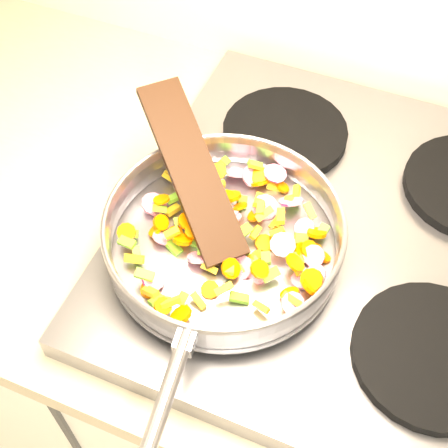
% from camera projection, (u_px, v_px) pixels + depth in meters
% --- Properties ---
extents(cooktop, '(0.60, 0.60, 0.04)m').
position_uv_depth(cooktop, '(346.00, 241.00, 0.86)').
color(cooktop, '#939399').
rests_on(cooktop, counter_top).
extents(grate_fl, '(0.19, 0.19, 0.02)m').
position_uv_depth(grate_fl, '(213.00, 277.00, 0.79)').
color(grate_fl, black).
rests_on(grate_fl, cooktop).
extents(grate_fr, '(0.19, 0.19, 0.02)m').
position_uv_depth(grate_fr, '(432.00, 355.00, 0.73)').
color(grate_fr, black).
rests_on(grate_fr, cooktop).
extents(grate_bl, '(0.19, 0.19, 0.02)m').
position_uv_depth(grate_bl, '(285.00, 132.00, 0.95)').
color(grate_bl, black).
rests_on(grate_bl, cooktop).
extents(saute_pan, '(0.34, 0.51, 0.06)m').
position_uv_depth(saute_pan, '(224.00, 235.00, 0.78)').
color(saute_pan, '#9E9EA5').
rests_on(saute_pan, grate_fl).
extents(vegetable_heap, '(0.27, 0.28, 0.05)m').
position_uv_depth(vegetable_heap, '(233.00, 234.00, 0.80)').
color(vegetable_heap, '#6BB024').
rests_on(vegetable_heap, saute_pan).
extents(wooden_spatula, '(0.22, 0.21, 0.10)m').
position_uv_depth(wooden_spatula, '(192.00, 169.00, 0.80)').
color(wooden_spatula, black).
rests_on(wooden_spatula, saute_pan).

